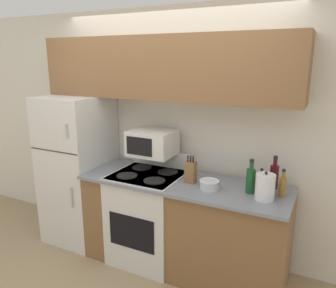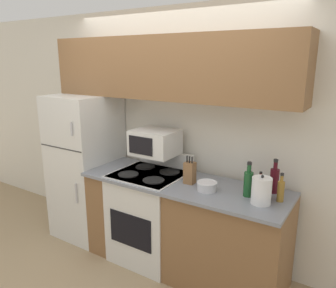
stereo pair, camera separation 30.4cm
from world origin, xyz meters
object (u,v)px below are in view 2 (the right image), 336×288
object	(u,v)px
stove	(150,214)
kettle	(261,191)
bowl	(207,186)
bottle_vinegar	(281,190)
refrigerator	(86,166)
bottle_wine_red	(274,180)
bottle_wine_green	(248,183)
bottle_soy_sauce	(268,191)
knife_block	(190,173)
microwave	(155,142)
bottle_hot_sauce	(260,185)

from	to	relation	value
stove	kettle	xyz separation A→B (m)	(1.15, -0.08, 0.55)
bowl	bottle_vinegar	xyz separation A→B (m)	(0.60, 0.12, 0.05)
refrigerator	bottle_wine_red	world-z (taller)	refrigerator
stove	bottle_wine_green	distance (m)	1.15
stove	bottle_wine_red	xyz separation A→B (m)	(1.17, 0.20, 0.56)
bottle_soy_sauce	bottle_wine_red	size ratio (longest dim) A/B	0.60
refrigerator	knife_block	world-z (taller)	refrigerator
microwave	bowl	distance (m)	0.76
bowl	bottle_hot_sauce	world-z (taller)	bottle_hot_sauce
bottle_wine_red	bottle_wine_green	bearing A→B (deg)	-129.90
bottle_hot_sauce	bottle_wine_red	bearing A→B (deg)	46.89
microwave	bottle_hot_sauce	world-z (taller)	microwave
bowl	bottle_soy_sauce	xyz separation A→B (m)	(0.50, 0.11, 0.03)
refrigerator	kettle	world-z (taller)	refrigerator
bottle_wine_red	kettle	bearing A→B (deg)	-94.86
bottle_vinegar	bottle_hot_sauce	bearing A→B (deg)	163.03
bottle_wine_red	bottle_hot_sauce	size ratio (longest dim) A/B	1.50
microwave	bottle_wine_green	world-z (taller)	microwave
knife_block	bottle_wine_green	xyz separation A→B (m)	(0.55, 0.00, 0.01)
bottle_hot_sauce	kettle	bearing A→B (deg)	-69.89
bottle_vinegar	kettle	size ratio (longest dim) A/B	1.00
refrigerator	bottle_vinegar	bearing A→B (deg)	0.34
bowl	stove	bearing A→B (deg)	174.00
bowl	bottle_hot_sauce	bearing A→B (deg)	23.08
bottle_wine_green	bottle_hot_sauce	distance (m)	0.13
bottle_hot_sauce	knife_block	bearing A→B (deg)	-170.82
refrigerator	bottle_wine_green	xyz separation A→B (m)	(1.94, -0.03, 0.21)
knife_block	bottle_soy_sauce	world-z (taller)	knife_block
bowl	bottle_vinegar	world-z (taller)	bottle_vinegar
bottle_wine_green	bowl	bearing A→B (deg)	-166.94
refrigerator	bowl	world-z (taller)	refrigerator
microwave	refrigerator	bearing A→B (deg)	-174.38
bowl	bottle_soy_sauce	size ratio (longest dim) A/B	1.00
knife_block	bottle_wine_red	distance (m)	0.74
stove	kettle	world-z (taller)	kettle
bottle_wine_green	bottle_wine_red	distance (m)	0.25
bottle_soy_sauce	bottle_wine_green	xyz separation A→B (m)	(-0.16, -0.03, 0.05)
refrigerator	kettle	bearing A→B (deg)	-3.14
bottle_wine_red	bottle_vinegar	distance (m)	0.18
refrigerator	bottle_soy_sauce	world-z (taller)	refrigerator
bottle_wine_red	kettle	distance (m)	0.28
stove	bottle_wine_green	size ratio (longest dim) A/B	3.63
bottle_hot_sauce	bottle_wine_green	bearing A→B (deg)	-126.32
bottle_soy_sauce	bottle_wine_red	xyz separation A→B (m)	(0.00, 0.16, 0.05)
knife_block	bottle_hot_sauce	world-z (taller)	knife_block
stove	knife_block	world-z (taller)	knife_block
bottle_vinegar	bowl	bearing A→B (deg)	-168.77
bowl	bottle_vinegar	distance (m)	0.61
refrigerator	bowl	xyz separation A→B (m)	(1.60, -0.11, 0.14)
bottle_wine_green	bottle_hot_sauce	xyz separation A→B (m)	(0.07, 0.10, -0.04)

